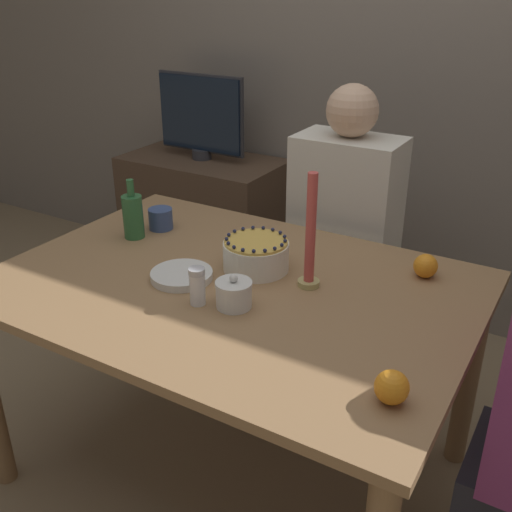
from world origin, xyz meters
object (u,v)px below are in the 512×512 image
candle (310,240)px  bottle (133,216)px  sugar_shaker (197,286)px  sugar_bowl (234,294)px  cake (256,255)px  person_man_blue_shirt (342,261)px  tv_monitor (201,116)px

candle → bottle: (-0.70, 0.01, -0.07)m
sugar_shaker → bottle: bearing=150.1°
sugar_bowl → cake: bearing=106.1°
sugar_shaker → person_man_blue_shirt: 0.91m
sugar_shaker → tv_monitor: bearing=125.0°
cake → candle: candle is taller
bottle → tv_monitor: (-0.43, 1.01, 0.12)m
cake → tv_monitor: tv_monitor is taller
sugar_bowl → candle: bearing=60.2°
sugar_bowl → tv_monitor: tv_monitor is taller
cake → candle: 0.22m
cake → person_man_blue_shirt: person_man_blue_shirt is taller
cake → sugar_bowl: bearing=-73.9°
cake → tv_monitor: size_ratio=0.41×
cake → sugar_bowl: cake is taller
candle → tv_monitor: tv_monitor is taller
candle → tv_monitor: (-1.12, 1.03, 0.05)m
sugar_bowl → tv_monitor: size_ratio=0.21×
bottle → person_man_blue_shirt: 0.86m
sugar_bowl → candle: 0.27m
sugar_bowl → bottle: 0.62m
candle → tv_monitor: size_ratio=0.70×
candle → sugar_bowl: bearing=-119.8°
person_man_blue_shirt → candle: bearing=103.0°
sugar_shaker → bottle: bottle is taller
sugar_shaker → bottle: size_ratio=0.52×
bottle → candle: bearing=-1.2°
cake → candle: bearing=-4.7°
candle → person_man_blue_shirt: bearing=103.0°
bottle → tv_monitor: tv_monitor is taller
tv_monitor → bottle: bearing=-67.1°
tv_monitor → sugar_bowl: bearing=-51.3°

